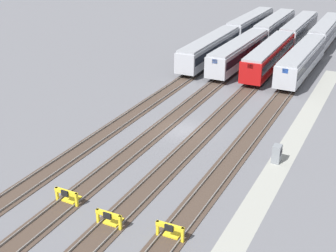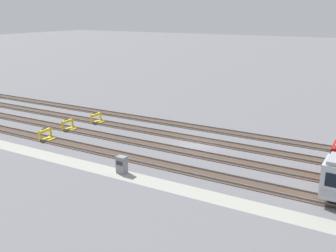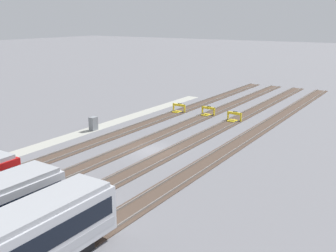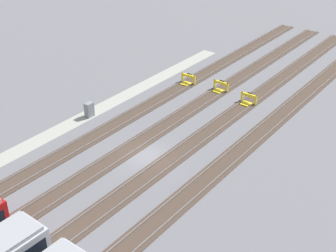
{
  "view_description": "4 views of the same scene",
  "coord_description": "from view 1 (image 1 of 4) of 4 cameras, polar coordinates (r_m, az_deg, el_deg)",
  "views": [
    {
      "loc": [
        -38.58,
        -17.64,
        19.46
      ],
      "look_at": [
        -3.33,
        0.0,
        1.8
      ],
      "focal_mm": 50.0,
      "sensor_mm": 36.0,
      "label": 1
    },
    {
      "loc": [
        18.07,
        -36.81,
        14.32
      ],
      "look_at": [
        -3.33,
        0.0,
        1.8
      ],
      "focal_mm": 42.0,
      "sensor_mm": 36.0,
      "label": 2
    },
    {
      "loc": [
        30.35,
        22.22,
        12.87
      ],
      "look_at": [
        -3.33,
        0.0,
        1.8
      ],
      "focal_mm": 42.0,
      "sensor_mm": 36.0,
      "label": 3
    },
    {
      "loc": [
        28.04,
        23.97,
        24.29
      ],
      "look_at": [
        -3.33,
        0.0,
        1.8
      ],
      "focal_mm": 50.0,
      "sensor_mm": 36.0,
      "label": 4
    }
  ],
  "objects": [
    {
      "name": "subway_car_back_row_centre",
      "position": [
        83.64,
        18.65,
        10.87
      ],
      "size": [
        18.0,
        2.84,
        3.7
      ],
      "color": "#ADAFB7",
      "rests_on": "ground"
    },
    {
      "name": "subway_car_front_row_left_inner",
      "position": [
        67.29,
        8.68,
        8.85
      ],
      "size": [
        18.06,
        3.26,
        3.7
      ],
      "color": "#ADAFB7",
      "rests_on": "ground"
    },
    {
      "name": "rail_track_near_inner",
      "position": [
        45.88,
        4.28,
        -0.98
      ],
      "size": [
        90.0,
        2.24,
        0.21
      ],
      "color": "#47382D",
      "rests_on": "ground"
    },
    {
      "name": "bumper_stop_near_inner_track",
      "position": [
        32.99,
        -6.98,
        -11.13
      ],
      "size": [
        1.34,
        2.0,
        1.22
      ],
      "color": "yellow",
      "rests_on": "ground"
    },
    {
      "name": "ground_plane",
      "position": [
        46.68,
        1.83,
        -0.52
      ],
      "size": [
        400.0,
        400.0,
        0.0
      ],
      "primitive_type": "plane",
      "color": "slate"
    },
    {
      "name": "subway_car_back_row_rightmost",
      "position": [
        66.16,
        12.23,
        8.32
      ],
      "size": [
        18.03,
        3.0,
        3.7
      ],
      "color": "#A80F0F",
      "rests_on": "ground"
    },
    {
      "name": "rail_track_far_inner",
      "position": [
        49.48,
        -5.01,
        0.93
      ],
      "size": [
        90.0,
        2.23,
        0.21
      ],
      "color": "#47382D",
      "rests_on": "ground"
    },
    {
      "name": "electrical_cabinet",
      "position": [
        41.43,
        13.12,
        -3.32
      ],
      "size": [
        0.9,
        0.73,
        1.6
      ],
      "color": "gray",
      "rests_on": "ground"
    },
    {
      "name": "rail_track_nearest",
      "position": [
        44.61,
        9.43,
        -2.02
      ],
      "size": [
        90.0,
        2.23,
        0.21
      ],
      "color": "#47382D",
      "rests_on": "ground"
    },
    {
      "name": "rail_track_middle",
      "position": [
        47.52,
        -0.54,
        0.01
      ],
      "size": [
        90.0,
        2.24,
        0.21
      ],
      "color": "#47382D",
      "rests_on": "ground"
    },
    {
      "name": "bumper_stop_nearest_track",
      "position": [
        31.67,
        0.43,
        -12.62
      ],
      "size": [
        1.36,
        2.01,
        1.22
      ],
      "color": "yellow",
      "rests_on": "ground"
    },
    {
      "name": "bumper_stop_middle_track",
      "position": [
        35.85,
        -12.0,
        -8.38
      ],
      "size": [
        1.35,
        2.0,
        1.22
      ],
      "color": "yellow",
      "rests_on": "ground"
    },
    {
      "name": "service_walkway",
      "position": [
        43.82,
        14.28,
        -3.04
      ],
      "size": [
        54.0,
        2.0,
        0.01
      ],
      "primitive_type": "cube",
      "color": "#9E9E93",
      "rests_on": "ground"
    },
    {
      "name": "subway_car_front_row_right_inner",
      "position": [
        83.92,
        15.64,
        11.28
      ],
      "size": [
        18.01,
        2.93,
        3.7
      ],
      "color": "#ADAFB7",
      "rests_on": "ground"
    },
    {
      "name": "subway_car_front_row_leftmost",
      "position": [
        86.3,
        10.02,
        12.13
      ],
      "size": [
        18.06,
        3.24,
        3.7
      ],
      "color": "#ADAFB7",
      "rests_on": "ground"
    },
    {
      "name": "subway_car_front_row_centre",
      "position": [
        68.72,
        5.14,
        9.35
      ],
      "size": [
        18.01,
        2.91,
        3.7
      ],
      "color": "#ADAFB7",
      "rests_on": "ground"
    },
    {
      "name": "subway_car_front_row_rightmost",
      "position": [
        65.27,
        15.97,
        7.72
      ],
      "size": [
        18.03,
        3.03,
        3.7
      ],
      "color": "#ADAFB7",
      "rests_on": "ground"
    },
    {
      "name": "subway_car_back_row_leftmost",
      "position": [
        85.16,
        12.86,
        11.74
      ],
      "size": [
        18.01,
        2.89,
        3.7
      ],
      "color": "#ADAFB7",
      "rests_on": "ground"
    }
  ]
}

